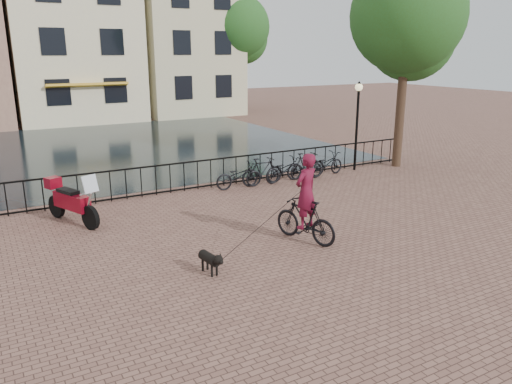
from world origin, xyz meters
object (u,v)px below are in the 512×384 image
lamp_post (358,111)px  motorcycle (71,197)px  dog (209,261)px  cyclist (306,203)px

lamp_post → motorcycle: (-11.14, -1.18, -1.60)m
dog → motorcycle: (-1.96, 4.87, 0.50)m
cyclist → motorcycle: 6.50m
cyclist → dog: bearing=-6.4°
dog → lamp_post: bearing=25.1°
lamp_post → cyclist: bearing=-138.8°
lamp_post → cyclist: lamp_post is taller
lamp_post → dog: bearing=-146.6°
cyclist → motorcycle: cyclist is taller
lamp_post → dog: (-9.18, -6.05, -2.10)m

